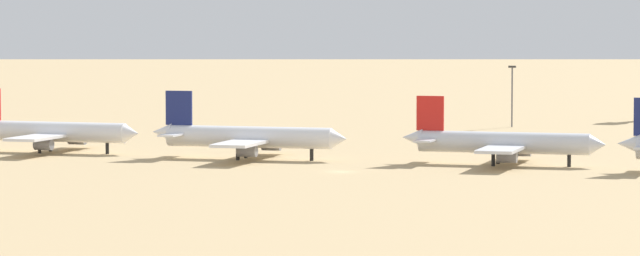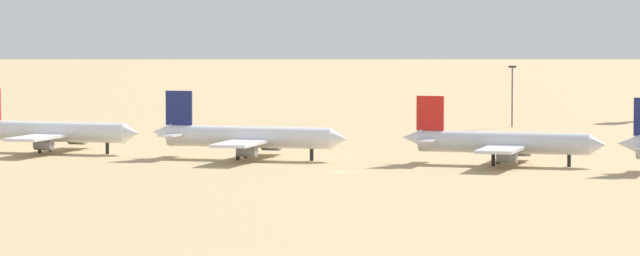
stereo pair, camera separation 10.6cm
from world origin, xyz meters
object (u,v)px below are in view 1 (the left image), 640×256
parked_jet_navy_3 (247,137)px  light_pole_west (512,91)px  parked_jet_red_2 (50,132)px  parked_jet_red_4 (502,143)px

parked_jet_navy_3 → light_pole_west: bearing=72.3°
parked_jet_red_2 → parked_jet_red_4: (89.29, 2.47, -0.05)m
parked_jet_navy_3 → parked_jet_red_4: bearing=0.6°
parked_jet_red_2 → light_pole_west: size_ratio=2.55×
parked_jet_navy_3 → light_pole_west: size_ratio=2.60×
parked_jet_red_2 → parked_jet_red_4: parked_jet_red_2 is taller
parked_jet_red_2 → parked_jet_red_4: bearing=-0.4°
light_pole_west → parked_jet_navy_3: bearing=-103.7°
parked_jet_red_2 → parked_jet_navy_3: bearing=-3.8°
parked_jet_red_4 → light_pole_west: (-21.86, 100.47, 4.50)m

